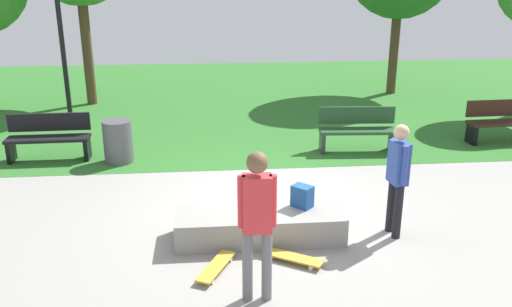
# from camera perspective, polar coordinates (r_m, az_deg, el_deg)

# --- Properties ---
(ground_plane) EXTENTS (28.00, 28.00, 0.00)m
(ground_plane) POSITION_cam_1_polar(r_m,az_deg,el_deg) (8.66, 1.09, -5.67)
(ground_plane) COLOR gray
(grass_lawn) EXTENTS (26.60, 12.30, 0.01)m
(grass_lawn) POSITION_cam_1_polar(r_m,az_deg,el_deg) (16.11, -1.98, 6.05)
(grass_lawn) COLOR #2D6B28
(grass_lawn) RESTS_ON ground_plane
(concrete_ledge) EXTENTS (2.35, 0.76, 0.40)m
(concrete_ledge) POSITION_cam_1_polar(r_m,az_deg,el_deg) (7.60, 0.40, -7.67)
(concrete_ledge) COLOR gray
(concrete_ledge) RESTS_ON ground_plane
(backpack_on_ledge) EXTENTS (0.34, 0.34, 0.32)m
(backpack_on_ledge) POSITION_cam_1_polar(r_m,az_deg,el_deg) (7.65, 4.95, -4.57)
(backpack_on_ledge) COLOR #1E4C8C
(backpack_on_ledge) RESTS_ON concrete_ledge
(skater_performing_trick) EXTENTS (0.43, 0.24, 1.80)m
(skater_performing_trick) POSITION_cam_1_polar(r_m,az_deg,el_deg) (5.90, 0.13, -6.63)
(skater_performing_trick) COLOR slate
(skater_performing_trick) RESTS_ON ground_plane
(skater_watching) EXTENTS (0.23, 0.43, 1.64)m
(skater_watching) POSITION_cam_1_polar(r_m,az_deg,el_deg) (7.68, 14.88, -1.94)
(skater_watching) COLOR black
(skater_watching) RESTS_ON ground_plane
(skateboard_by_ledge) EXTENTS (0.53, 0.81, 0.08)m
(skateboard_by_ledge) POSITION_cam_1_polar(r_m,az_deg,el_deg) (6.93, -4.30, -11.92)
(skateboard_by_ledge) COLOR gold
(skateboard_by_ledge) RESTS_ON ground_plane
(skateboard_spare) EXTENTS (0.79, 0.59, 0.08)m
(skateboard_spare) POSITION_cam_1_polar(r_m,az_deg,el_deg) (7.12, 3.97, -11.00)
(skateboard_spare) COLOR gold
(skateboard_spare) RESTS_ON ground_plane
(park_bench_near_path) EXTENTS (1.61, 0.50, 0.91)m
(park_bench_near_path) POSITION_cam_1_polar(r_m,az_deg,el_deg) (11.41, -21.23, 1.74)
(park_bench_near_path) COLOR black
(park_bench_near_path) RESTS_ON ground_plane
(park_bench_near_lamppost) EXTENTS (1.62, 0.54, 0.91)m
(park_bench_near_lamppost) POSITION_cam_1_polar(r_m,az_deg,el_deg) (12.95, 24.85, 3.22)
(park_bench_near_lamppost) COLOR #331E14
(park_bench_near_lamppost) RESTS_ON ground_plane
(park_bench_by_oak) EXTENTS (1.63, 0.57, 0.91)m
(park_bench_by_oak) POSITION_cam_1_polar(r_m,az_deg,el_deg) (11.35, 10.77, 2.64)
(park_bench_by_oak) COLOR #1E4223
(park_bench_by_oak) RESTS_ON ground_plane
(lamp_post) EXTENTS (0.28, 0.28, 3.90)m
(lamp_post) POSITION_cam_1_polar(r_m,az_deg,el_deg) (14.07, -20.19, 12.90)
(lamp_post) COLOR black
(lamp_post) RESTS_ON ground_plane
(trash_bin) EXTENTS (0.56, 0.56, 0.84)m
(trash_bin) POSITION_cam_1_polar(r_m,az_deg,el_deg) (10.84, -14.50, 1.24)
(trash_bin) COLOR #4C4C51
(trash_bin) RESTS_ON ground_plane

